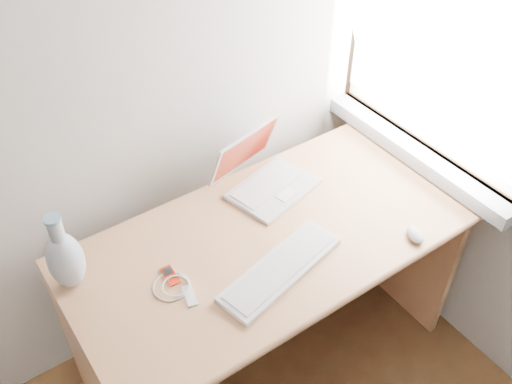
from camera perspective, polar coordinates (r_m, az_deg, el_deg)
window at (r=2.15m, az=18.22°, el=14.42°), size 0.11×0.99×1.10m
desk at (r=2.21m, az=-0.16°, el=-7.00°), size 1.42×0.71×0.75m
laptop at (r=2.18m, az=1.12°, el=1.80°), size 0.37×0.34×0.22m
external_keyboard at (r=1.89m, az=2.47°, el=-7.68°), size 0.49×0.24×0.02m
mouse at (r=2.07m, az=15.64°, el=-4.14°), size 0.08×0.10×0.03m
ipod at (r=1.90m, az=-8.57°, el=-8.26°), size 0.04×0.09×0.01m
cable_coil at (r=1.87m, az=-8.45°, el=-9.32°), size 0.13×0.13×0.01m
remote at (r=1.84m, az=-6.65°, el=-10.26°), size 0.05×0.09×0.01m
vase at (r=1.87m, az=-18.53°, el=-6.32°), size 0.12×0.12×0.30m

